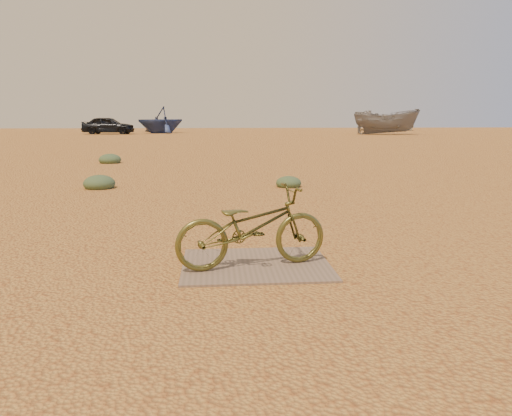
{
  "coord_description": "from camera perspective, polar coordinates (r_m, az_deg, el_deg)",
  "views": [
    {
      "loc": [
        -0.38,
        -4.77,
        1.57
      ],
      "look_at": [
        0.05,
        0.32,
        0.62
      ],
      "focal_mm": 35.0,
      "sensor_mm": 36.0,
      "label": 1
    }
  ],
  "objects": [
    {
      "name": "boat_mid_right",
      "position": [
        43.68,
        14.68,
        9.51
      ],
      "size": [
        5.68,
        2.78,
        2.11
      ],
      "primitive_type": "imported",
      "rotation": [
        0.0,
        0.0,
        1.43
      ],
      "color": "slate",
      "rests_on": "ground"
    },
    {
      "name": "plywood_board",
      "position": [
        5.34,
        0.0,
        -6.48
      ],
      "size": [
        1.56,
        1.28,
        0.02
      ],
      "primitive_type": "cube",
      "color": "#77604F",
      "rests_on": "ground"
    },
    {
      "name": "kale_b",
      "position": [
        11.21,
        3.74,
        2.44
      ],
      "size": [
        0.57,
        0.57,
        0.31
      ],
      "primitive_type": "ellipsoid",
      "color": "#4A5F3D",
      "rests_on": "ground"
    },
    {
      "name": "bicycle",
      "position": [
        5.14,
        -0.46,
        -2.19
      ],
      "size": [
        1.68,
        0.89,
        0.84
      ],
      "primitive_type": "imported",
      "rotation": [
        0.0,
        0.0,
        1.79
      ],
      "color": "brown",
      "rests_on": "plywood_board"
    },
    {
      "name": "kale_c",
      "position": [
        17.53,
        -16.34,
        4.96
      ],
      "size": [
        0.73,
        0.73,
        0.4
      ],
      "primitive_type": "ellipsoid",
      "color": "#4A5F3D",
      "rests_on": "ground"
    },
    {
      "name": "kale_a",
      "position": [
        11.5,
        -17.45,
        2.18
      ],
      "size": [
        0.69,
        0.69,
        0.38
      ],
      "primitive_type": "ellipsoid",
      "color": "#4A5F3D",
      "rests_on": "ground"
    },
    {
      "name": "ground",
      "position": [
        5.04,
        -0.29,
        -7.69
      ],
      "size": [
        120.0,
        120.0,
        0.0
      ],
      "primitive_type": "plane",
      "color": "#C29042",
      "rests_on": "ground"
    },
    {
      "name": "boat_far_left",
      "position": [
        46.38,
        -10.83,
        9.88
      ],
      "size": [
        5.99,
        5.88,
        2.39
      ],
      "primitive_type": "imported",
      "rotation": [
        0.0,
        0.0,
        -0.91
      ],
      "color": "navy",
      "rests_on": "ground"
    },
    {
      "name": "boat_far_right",
      "position": [
        56.6,
        16.24,
        9.01
      ],
      "size": [
        4.21,
        5.19,
        0.95
      ],
      "primitive_type": "imported",
      "rotation": [
        0.0,
        0.0,
        0.23
      ],
      "color": "silver",
      "rests_on": "ground"
    },
    {
      "name": "car",
      "position": [
        45.12,
        -16.53,
        9.05
      ],
      "size": [
        4.5,
        2.19,
        1.48
      ],
      "primitive_type": "imported",
      "rotation": [
        0.0,
        0.0,
        1.47
      ],
      "color": "black",
      "rests_on": "ground"
    }
  ]
}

